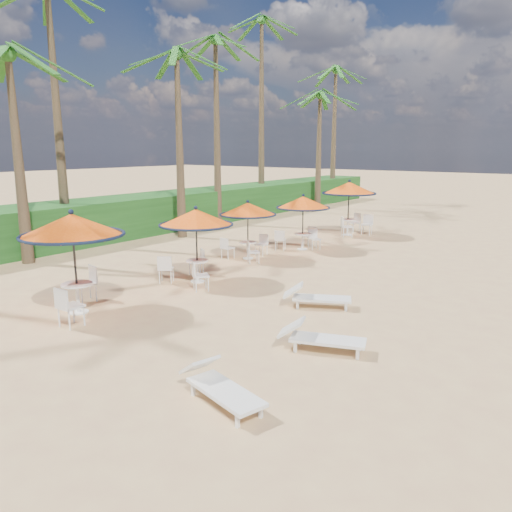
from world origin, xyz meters
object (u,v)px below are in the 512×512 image
(lounger_far, at_px, (315,296))
(station_3, at_px, (303,209))
(station_4, at_px, (350,195))
(lounger_mid, at_px, (319,337))
(lounger_near, at_px, (219,385))
(station_0, at_px, (73,235))
(station_1, at_px, (195,227))
(station_2, at_px, (248,216))

(lounger_far, bearing_deg, station_3, 96.41)
(station_4, xyz_separation_m, lounger_far, (4.28, -10.63, -1.65))
(station_3, distance_m, lounger_mid, 10.65)
(lounger_near, distance_m, lounger_far, 5.46)
(station_4, relative_size, lounger_near, 1.41)
(lounger_near, bearing_deg, station_4, 124.00)
(station_0, xyz_separation_m, station_1, (0.35, 3.97, -0.27))
(station_0, xyz_separation_m, station_2, (-0.39, 7.60, -0.40))
(station_0, relative_size, station_3, 1.16)
(station_4, xyz_separation_m, lounger_mid, (5.80, -13.09, -1.64))
(station_0, height_order, station_4, station_0)
(station_4, bearing_deg, station_2, -95.91)
(station_1, bearing_deg, station_4, 90.06)
(station_3, bearing_deg, station_1, -89.86)
(station_4, bearing_deg, lounger_mid, -66.09)
(station_2, relative_size, station_4, 0.84)
(station_0, relative_size, station_4, 1.00)
(station_4, distance_m, lounger_mid, 14.41)
(station_3, height_order, lounger_mid, station_3)
(station_1, height_order, lounger_mid, station_1)
(station_0, bearing_deg, lounger_mid, 14.04)
(lounger_near, distance_m, lounger_mid, 2.87)
(station_3, xyz_separation_m, station_4, (0.01, 4.27, 0.26))
(lounger_far, bearing_deg, lounger_near, -104.29)
(lounger_near, height_order, lounger_far, lounger_near)
(station_1, height_order, station_4, station_4)
(station_2, height_order, station_3, station_3)
(station_2, bearing_deg, lounger_mid, -42.89)
(station_2, xyz_separation_m, lounger_near, (6.27, -8.92, -1.33))
(station_3, bearing_deg, station_2, -104.70)
(station_1, bearing_deg, station_3, 90.14)
(station_4, relative_size, lounger_mid, 1.41)
(station_4, xyz_separation_m, lounger_near, (5.54, -15.95, -1.64))
(station_2, relative_size, lounger_near, 1.18)
(lounger_mid, relative_size, lounger_far, 1.03)
(lounger_far, bearing_deg, station_0, -166.77)
(station_0, distance_m, station_1, 3.99)
(station_1, xyz_separation_m, lounger_mid, (5.79, -2.43, -1.45))
(lounger_near, bearing_deg, lounger_mid, 99.63)
(station_0, distance_m, station_3, 10.36)
(station_3, bearing_deg, station_4, 89.93)
(station_2, distance_m, lounger_near, 10.99)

